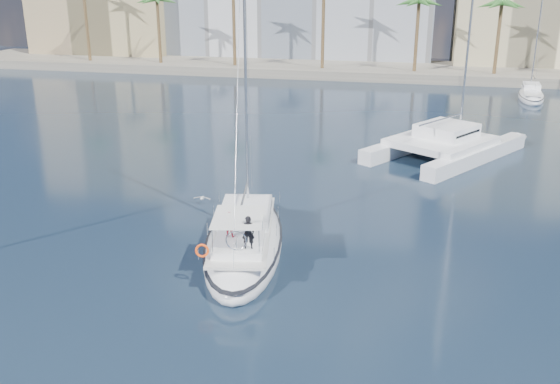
# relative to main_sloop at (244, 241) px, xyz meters

# --- Properties ---
(ground) EXTENTS (160.00, 160.00, 0.00)m
(ground) POSITION_rel_main_sloop_xyz_m (0.38, -1.00, -0.54)
(ground) COLOR black
(ground) RESTS_ON ground
(quay) EXTENTS (120.00, 14.00, 1.20)m
(quay) POSITION_rel_main_sloop_xyz_m (0.38, 60.00, 0.06)
(quay) COLOR gray
(quay) RESTS_ON ground
(main_sloop) EXTENTS (6.06, 12.64, 18.01)m
(main_sloop) POSITION_rel_main_sloop_xyz_m (0.00, 0.00, 0.00)
(main_sloop) COLOR white
(main_sloop) RESTS_ON ground
(catamaran) EXTENTS (12.71, 14.70, 19.13)m
(catamaran) POSITION_rel_main_sloop_xyz_m (10.31, 20.19, 0.63)
(catamaran) COLOR white
(catamaran) RESTS_ON ground
(seagull) EXTENTS (1.09, 0.47, 0.20)m
(seagull) POSITION_rel_main_sloop_xyz_m (-4.36, 5.94, -0.12)
(seagull) COLOR silver
(seagull) RESTS_ON ground
(moored_yacht_a) EXTENTS (3.37, 9.52, 11.90)m
(moored_yacht_a) POSITION_rel_main_sloop_xyz_m (20.38, 46.00, -0.54)
(moored_yacht_a) COLOR white
(moored_yacht_a) RESTS_ON ground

